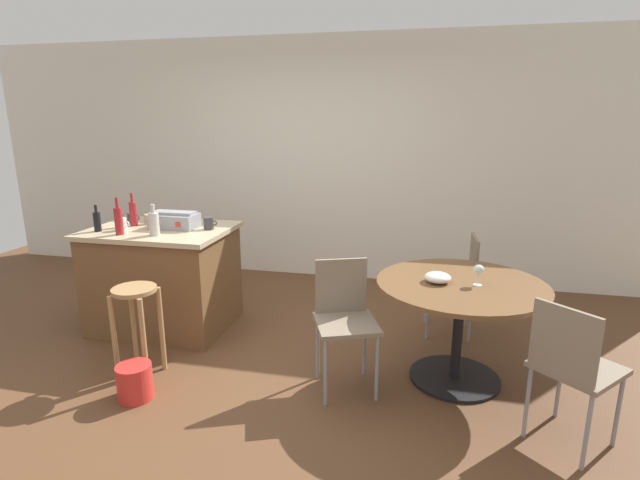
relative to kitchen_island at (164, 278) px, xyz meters
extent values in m
plane|color=brown|center=(0.90, -0.51, -0.45)|extent=(8.80, 8.80, 0.00)
cube|color=silver|center=(0.90, 1.76, 0.90)|extent=(8.00, 0.10, 2.70)
cube|color=brown|center=(0.00, 0.00, -0.02)|extent=(1.13, 0.82, 0.86)
cube|color=tan|center=(0.00, 0.00, 0.43)|extent=(1.19, 0.88, 0.04)
cylinder|color=#A37A4C|center=(0.39, -0.72, -0.13)|extent=(0.04, 0.04, 0.64)
cylinder|color=#A37A4C|center=(0.16, -0.72, -0.13)|extent=(0.04, 0.04, 0.64)
cylinder|color=#A37A4C|center=(0.16, -0.95, -0.13)|extent=(0.04, 0.04, 0.64)
cylinder|color=#A37A4C|center=(0.39, -0.95, -0.13)|extent=(0.04, 0.04, 0.64)
cylinder|color=#A37A4C|center=(0.27, -0.83, 0.21)|extent=(0.30, 0.30, 0.03)
cylinder|color=black|center=(2.49, -0.39, -0.44)|extent=(0.63, 0.63, 0.02)
cylinder|color=black|center=(2.49, -0.39, -0.10)|extent=(0.07, 0.07, 0.70)
cylinder|color=brown|center=(2.49, -0.39, 0.26)|extent=(1.15, 1.15, 0.03)
cube|color=#7F705B|center=(3.10, -0.95, 0.02)|extent=(0.57, 0.57, 0.03)
cube|color=#7F705B|center=(2.97, -1.09, 0.22)|extent=(0.28, 0.26, 0.40)
cylinder|color=gray|center=(2.86, -0.96, -0.22)|extent=(0.02, 0.02, 0.45)
cylinder|color=gray|center=(3.11, -1.19, -0.22)|extent=(0.02, 0.02, 0.45)
cylinder|color=gray|center=(3.34, -0.94, -0.22)|extent=(0.02, 0.02, 0.45)
cylinder|color=gray|center=(3.09, -0.71, -0.22)|extent=(0.02, 0.02, 0.45)
cube|color=#7F705B|center=(2.45, 0.41, 0.01)|extent=(0.42, 0.42, 0.03)
cube|color=#7F705B|center=(2.64, 0.42, 0.21)|extent=(0.04, 0.36, 0.40)
cylinder|color=gray|center=(2.63, 0.25, -0.23)|extent=(0.02, 0.02, 0.45)
cylinder|color=gray|center=(2.61, 0.59, -0.23)|extent=(0.02, 0.02, 0.45)
cylinder|color=gray|center=(2.27, 0.57, -0.23)|extent=(0.02, 0.02, 0.45)
cylinder|color=gray|center=(2.29, 0.23, -0.23)|extent=(0.02, 0.02, 0.45)
cube|color=#7F705B|center=(1.75, -0.69, 0.03)|extent=(0.52, 0.52, 0.03)
cube|color=#7F705B|center=(1.68, -0.51, 0.23)|extent=(0.34, 0.15, 0.40)
cylinder|color=gray|center=(1.85, -0.47, -0.22)|extent=(0.02, 0.02, 0.47)
cylinder|color=gray|center=(1.53, -0.59, -0.22)|extent=(0.02, 0.02, 0.47)
cylinder|color=gray|center=(1.65, -0.91, -0.22)|extent=(0.02, 0.02, 0.47)
cylinder|color=gray|center=(1.97, -0.78, -0.22)|extent=(0.02, 0.02, 0.47)
cube|color=gray|center=(0.12, 0.04, 0.51)|extent=(0.39, 0.23, 0.12)
cube|color=gray|center=(0.12, 0.04, 0.58)|extent=(0.37, 0.14, 0.02)
cube|color=red|center=(0.03, -0.08, 0.51)|extent=(0.04, 0.01, 0.04)
cube|color=red|center=(0.22, -0.08, 0.51)|extent=(0.04, 0.01, 0.04)
cylinder|color=black|center=(-0.44, -0.22, 0.53)|extent=(0.06, 0.06, 0.16)
cylinder|color=black|center=(-0.44, -0.22, 0.64)|extent=(0.02, 0.02, 0.06)
cylinder|color=#B7B2AD|center=(0.10, -0.24, 0.54)|extent=(0.08, 0.08, 0.18)
cylinder|color=#B7B2AD|center=(0.10, -0.24, 0.66)|extent=(0.03, 0.03, 0.07)
cylinder|color=maroon|center=(-0.27, 0.04, 0.55)|extent=(0.06, 0.06, 0.21)
cylinder|color=maroon|center=(-0.27, 0.04, 0.70)|extent=(0.02, 0.02, 0.08)
cylinder|color=maroon|center=(-0.19, -0.28, 0.56)|extent=(0.07, 0.07, 0.22)
cylinder|color=maroon|center=(-0.19, -0.28, 0.71)|extent=(0.02, 0.02, 0.09)
cylinder|color=white|center=(-0.27, -0.14, 0.50)|extent=(0.09, 0.09, 0.11)
torus|color=white|center=(-0.22, -0.14, 0.50)|extent=(0.05, 0.01, 0.05)
cylinder|color=#383838|center=(-0.36, 0.14, 0.49)|extent=(0.08, 0.08, 0.09)
torus|color=#383838|center=(-0.30, 0.14, 0.50)|extent=(0.05, 0.01, 0.05)
cylinder|color=tan|center=(-0.18, 0.14, 0.49)|extent=(0.08, 0.08, 0.09)
torus|color=tan|center=(-0.13, 0.14, 0.50)|extent=(0.05, 0.01, 0.05)
cylinder|color=#383838|center=(0.43, 0.06, 0.50)|extent=(0.09, 0.09, 0.10)
torus|color=#383838|center=(0.48, 0.06, 0.50)|extent=(0.05, 0.01, 0.05)
cylinder|color=silver|center=(2.59, -0.43, 0.28)|extent=(0.06, 0.06, 0.00)
cylinder|color=silver|center=(2.59, -0.43, 0.32)|extent=(0.01, 0.01, 0.08)
ellipsoid|color=silver|center=(2.59, -0.43, 0.39)|extent=(0.07, 0.07, 0.06)
ellipsoid|color=white|center=(2.33, -0.42, 0.31)|extent=(0.18, 0.18, 0.07)
cylinder|color=red|center=(0.40, -1.11, -0.33)|extent=(0.23, 0.23, 0.24)
camera|label=1|loc=(2.23, -3.61, 1.36)|focal=26.86mm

